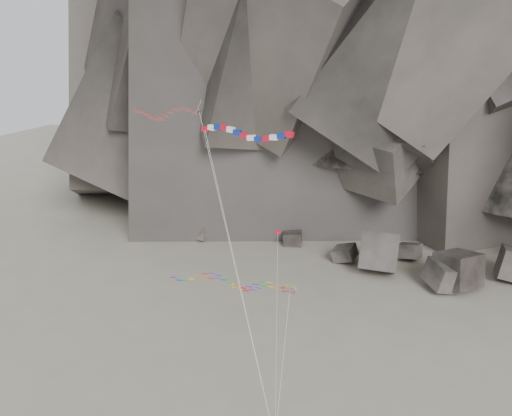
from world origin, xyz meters
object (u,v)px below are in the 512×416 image
(delta_kite, at_px, (161,113))
(pennant_kite, at_px, (277,267))
(banner_kite, at_px, (245,135))
(parafoil_kite, at_px, (226,281))

(delta_kite, xyz_separation_m, pennant_kite, (14.05, -4.12, -13.49))
(delta_kite, relative_size, pennant_kite, 1.89)
(banner_kite, height_order, pennant_kite, banner_kite)
(banner_kite, bearing_deg, parafoil_kite, 175.88)
(pennant_kite, bearing_deg, parafoil_kite, -176.05)
(parafoil_kite, xyz_separation_m, pennant_kite, (5.19, 0.44, 2.08))
(banner_kite, distance_m, parafoil_kite, 15.02)
(delta_kite, bearing_deg, banner_kite, -39.41)
(banner_kite, bearing_deg, pennant_kite, 30.91)
(delta_kite, xyz_separation_m, parafoil_kite, (8.86, -4.57, -15.57))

